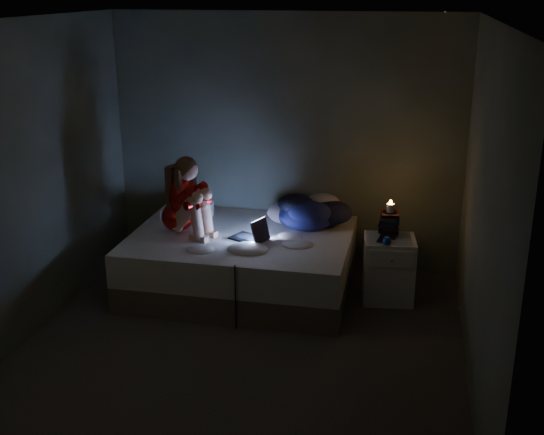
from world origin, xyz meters
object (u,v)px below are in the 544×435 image
(candle, at_px, (390,210))
(phone, at_px, (381,239))
(woman, at_px, (177,194))
(laptop, at_px, (248,228))
(bed, at_px, (242,262))
(nightstand, at_px, (389,269))

(candle, xyz_separation_m, phone, (-0.06, -0.14, -0.25))
(woman, xyz_separation_m, candle, (1.99, 0.23, -0.09))
(laptop, distance_m, phone, 1.23)
(bed, xyz_separation_m, nightstand, (1.41, 0.07, 0.02))
(nightstand, relative_size, candle, 7.69)
(bed, relative_size, phone, 14.86)
(bed, xyz_separation_m, phone, (1.32, 0.01, 0.34))
(phone, bearing_deg, laptop, -159.55)
(laptop, bearing_deg, woman, -158.50)
(laptop, height_order, phone, laptop)
(nightstand, bearing_deg, phone, -150.85)
(woman, height_order, candle, woman)
(laptop, distance_m, candle, 1.33)
(laptop, xyz_separation_m, phone, (1.22, 0.12, -0.07))
(bed, height_order, candle, candle)
(bed, distance_m, phone, 1.37)
(woman, height_order, nightstand, woman)
(phone, bearing_deg, candle, 80.51)
(woman, relative_size, phone, 5.53)
(laptop, relative_size, candle, 4.11)
(bed, height_order, woman, woman)
(laptop, xyz_separation_m, nightstand, (1.31, 0.18, -0.38))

